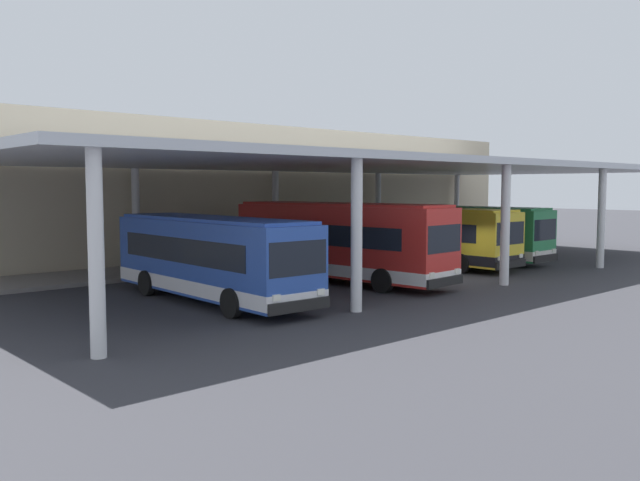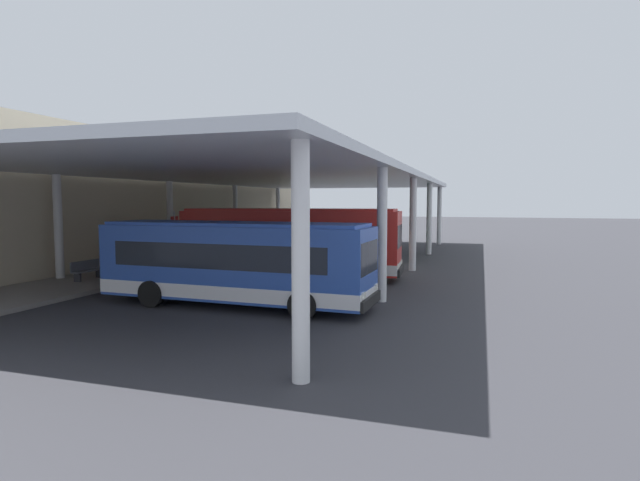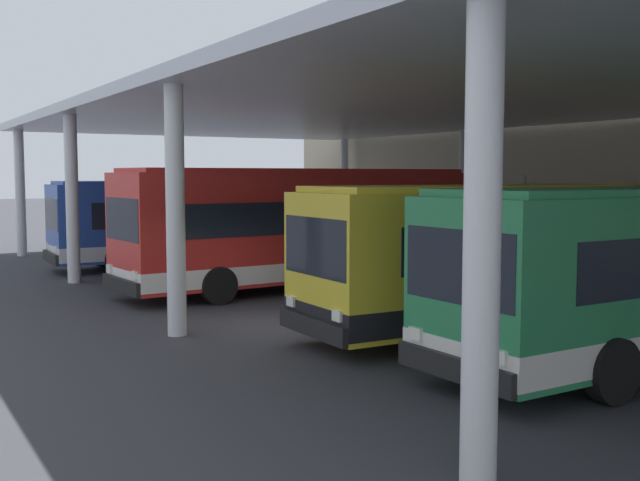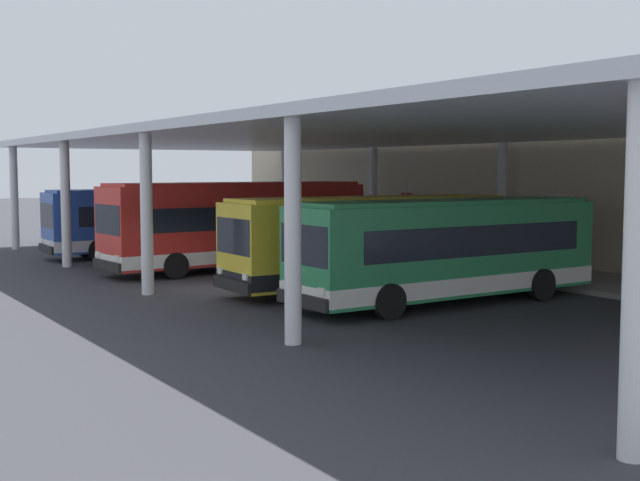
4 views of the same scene
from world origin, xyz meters
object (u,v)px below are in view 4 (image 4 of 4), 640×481
at_px(bus_nearest_bay, 158,221).
at_px(bus_middle_bay, 373,242).
at_px(bus_second_bay, 238,225).
at_px(trash_bin, 380,240).
at_px(bus_far_bay, 447,249).
at_px(banner_sign, 406,217).
at_px(bench_waiting, 347,237).

relative_size(bus_nearest_bay, bus_middle_bay, 1.00).
bearing_deg(bus_middle_bay, bus_second_bay, -171.78).
relative_size(bus_nearest_bay, trash_bin, 10.82).
bearing_deg(bus_far_bay, bus_second_bay, -173.14).
distance_m(bus_middle_bay, banner_sign, 9.28).
xyz_separation_m(bus_second_bay, bus_middle_bay, (7.74, 1.12, -0.19)).
bearing_deg(trash_bin, banner_sign, -15.05).
relative_size(bus_second_bay, banner_sign, 3.58).
xyz_separation_m(bus_nearest_bay, trash_bin, (5.45, 9.16, -0.98)).
bearing_deg(bus_middle_bay, bus_far_bay, 3.82).
distance_m(bus_nearest_bay, bench_waiting, 9.61).
height_order(bus_nearest_bay, bus_middle_bay, same).
xyz_separation_m(bench_waiting, trash_bin, (2.92, -0.06, 0.01)).
bearing_deg(bench_waiting, bus_far_bay, -24.58).
bearing_deg(trash_bin, bus_far_bay, -29.05).
relative_size(bus_second_bay, bench_waiting, 6.37).
distance_m(bus_nearest_bay, bus_second_bay, 7.24).
height_order(bus_second_bay, banner_sign, bus_second_bay).
distance_m(bench_waiting, banner_sign, 6.17).
distance_m(bus_second_bay, trash_bin, 8.84).
bearing_deg(trash_bin, bus_middle_bay, -38.12).
height_order(bus_middle_bay, bench_waiting, bus_middle_bay).
bearing_deg(bus_far_bay, banner_sign, 147.26).
bearing_deg(bus_second_bay, bus_middle_bay, 8.22).
relative_size(bus_middle_bay, trash_bin, 10.81).
relative_size(bus_second_bay, bus_far_bay, 1.08).
relative_size(bench_waiting, banner_sign, 0.56).
bearing_deg(banner_sign, trash_bin, 164.95).
height_order(bus_middle_bay, trash_bin, bus_middle_bay).
relative_size(bus_far_bay, banner_sign, 3.30).
xyz_separation_m(bus_far_bay, bench_waiting, (-15.94, 7.29, -0.99)).
bearing_deg(trash_bin, bus_second_bay, -78.33).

